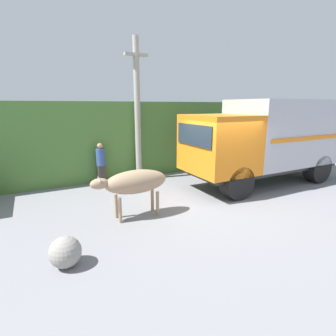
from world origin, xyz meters
The scene contains 8 objects.
ground_plane centered at (0.00, 0.00, 0.00)m, with size 60.00×60.00×0.00m, color gray.
hillside_embankment centered at (0.00, 6.29, 1.56)m, with size 32.00×5.14×3.12m.
building_backdrop centered at (-5.87, 5.16, 1.39)m, with size 6.20×2.70×2.74m.
cargo_truck centered at (2.89, 0.64, 1.78)m, with size 6.66×2.29×3.18m.
brown_cow centered at (-2.88, -0.05, 0.98)m, with size 2.07×0.64×1.31m.
pedestrian_on_hill centered at (-2.95, 3.43, 0.87)m, with size 0.39×0.39×1.59m.
utility_pole centered at (-1.42, 3.39, 2.84)m, with size 0.90×0.23×5.45m.
roadside_rock centered at (-4.86, -1.58, 0.30)m, with size 0.60×0.60×0.60m.
Camera 1 is at (-5.19, -6.37, 2.98)m, focal length 28.00 mm.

